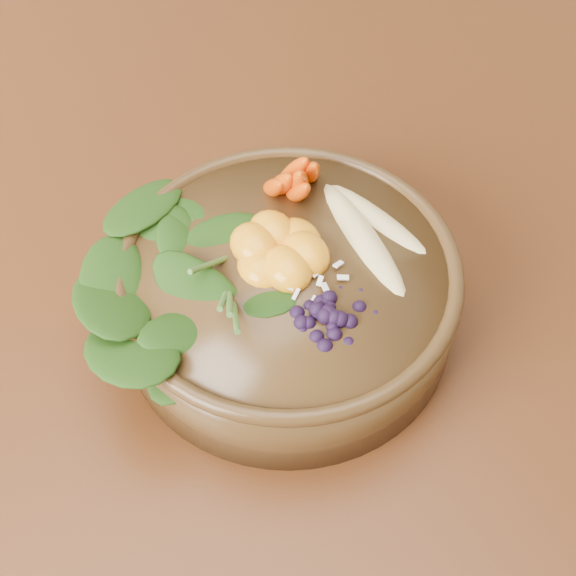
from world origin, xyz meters
name	(u,v)px	position (x,y,z in m)	size (l,w,h in m)	color
ground	(189,556)	(0.00, 0.00, 0.00)	(4.00, 4.00, 0.00)	#381E0F
dining_table	(121,318)	(0.00, 0.00, 0.66)	(1.60, 0.90, 0.75)	#331C0C
stoneware_bowl	(288,296)	(0.10, -0.14, 0.78)	(0.26, 0.26, 0.07)	#432E17
kale_heap	(205,223)	(0.06, -0.09, 0.84)	(0.17, 0.15, 0.04)	#1F4210
carrot_cluster	(296,154)	(0.15, -0.07, 0.85)	(0.05, 0.05, 0.07)	#D94303
banana_halves	(371,217)	(0.17, -0.14, 0.83)	(0.07, 0.14, 0.02)	#E0CC84
mandarin_cluster	(279,240)	(0.10, -0.12, 0.83)	(0.07, 0.08, 0.03)	orange
blueberry_pile	(329,303)	(0.10, -0.19, 0.84)	(0.12, 0.09, 0.04)	black
coconut_flakes	(302,280)	(0.10, -0.16, 0.82)	(0.08, 0.06, 0.01)	white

